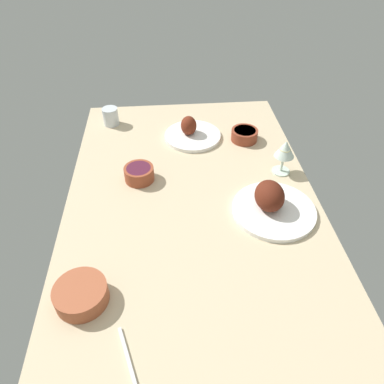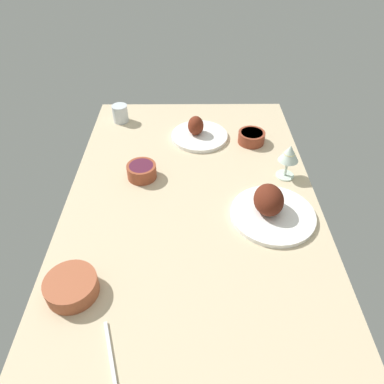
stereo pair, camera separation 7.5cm
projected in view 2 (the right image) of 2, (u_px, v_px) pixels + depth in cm
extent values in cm
cube|color=#C6B28E|center=(192.00, 200.00, 131.20)|extent=(140.00, 90.00, 4.00)
cylinder|color=white|center=(273.00, 215.00, 121.67)|extent=(28.69, 28.69, 1.60)
ellipsoid|color=#511E11|center=(269.00, 200.00, 119.27)|extent=(12.23, 9.95, 9.94)
cylinder|color=white|center=(199.00, 136.00, 158.53)|extent=(24.76, 24.76, 1.60)
ellipsoid|color=#602314|center=(196.00, 126.00, 156.17)|extent=(7.74, 6.88, 8.44)
cylinder|color=brown|center=(142.00, 171.00, 136.46)|extent=(11.19, 11.19, 5.47)
cylinder|color=#4C192D|center=(141.00, 167.00, 134.98)|extent=(9.17, 9.17, 1.00)
cylinder|color=brown|center=(251.00, 137.00, 154.65)|extent=(11.44, 11.44, 4.95)
cylinder|color=#DBCC7A|center=(252.00, 133.00, 153.35)|extent=(9.38, 9.38, 1.00)
cylinder|color=#A35133|center=(72.00, 287.00, 98.17)|extent=(14.53, 14.53, 5.23)
cylinder|color=#9E3314|center=(70.00, 282.00, 96.77)|extent=(11.91, 11.91, 1.00)
cylinder|color=silver|center=(285.00, 175.00, 138.55)|extent=(7.00, 7.00, 0.50)
cylinder|color=silver|center=(286.00, 168.00, 136.07)|extent=(1.00, 1.00, 7.00)
cone|color=silver|center=(289.00, 153.00, 131.61)|extent=(7.60, 7.60, 6.50)
cylinder|color=beige|center=(289.00, 156.00, 132.57)|extent=(4.18, 4.18, 2.80)
cylinder|color=silver|center=(120.00, 113.00, 167.15)|extent=(7.12, 7.12, 8.01)
cube|color=silver|center=(110.00, 355.00, 86.38)|extent=(17.05, 6.25, 0.80)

